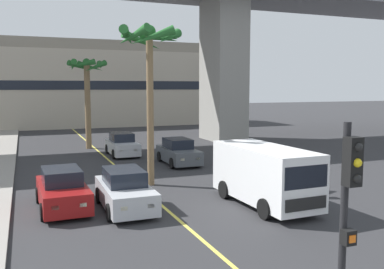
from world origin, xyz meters
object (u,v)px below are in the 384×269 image
at_px(delivery_van, 265,174).
at_px(palm_tree_mid_median, 150,53).
at_px(car_queue_front, 125,191).
at_px(palm_tree_near_median, 87,79).
at_px(car_queue_second, 62,190).
at_px(car_queue_third, 178,152).
at_px(car_queue_fourth, 122,145).
at_px(traffic_light_median_near, 347,217).

bearing_deg(delivery_van, palm_tree_mid_median, 121.97).
bearing_deg(palm_tree_mid_median, car_queue_front, -120.72).
bearing_deg(palm_tree_near_median, car_queue_front, -93.46).
bearing_deg(delivery_van, car_queue_second, 161.56).
bearing_deg(car_queue_third, palm_tree_near_median, 115.65).
bearing_deg(car_queue_second, car_queue_third, 44.76).
bearing_deg(car_queue_front, car_queue_third, 58.08).
xyz_separation_m(car_queue_second, palm_tree_near_median, (3.28, 16.11, 4.57)).
xyz_separation_m(car_queue_fourth, palm_tree_near_median, (-1.68, 4.18, 4.57)).
bearing_deg(car_queue_fourth, palm_tree_mid_median, -93.66).
relative_size(car_queue_fourth, palm_tree_mid_median, 0.54).
bearing_deg(palm_tree_mid_median, car_queue_fourth, 86.34).
relative_size(car_queue_second, car_queue_third, 1.01).
xyz_separation_m(car_queue_third, traffic_light_median_near, (-4.09, -19.18, 1.99)).
height_order(traffic_light_median_near, palm_tree_mid_median, palm_tree_mid_median).
height_order(car_queue_third, traffic_light_median_near, traffic_light_median_near).
bearing_deg(traffic_light_median_near, palm_tree_mid_median, 86.04).
xyz_separation_m(palm_tree_near_median, palm_tree_mid_median, (1.08, -13.52, 1.02)).
height_order(car_queue_fourth, palm_tree_mid_median, palm_tree_mid_median).
relative_size(car_queue_front, traffic_light_median_near, 0.98).
relative_size(car_queue_fourth, delivery_van, 0.78).
distance_m(car_queue_second, car_queue_fourth, 12.92).
distance_m(car_queue_front, delivery_van, 5.55).
bearing_deg(delivery_van, palm_tree_near_median, 102.91).
bearing_deg(car_queue_fourth, car_queue_third, -61.10).
xyz_separation_m(car_queue_third, car_queue_fourth, (-2.50, 4.53, 0.00)).
xyz_separation_m(car_queue_front, palm_tree_near_median, (1.03, 17.07, 4.57)).
distance_m(car_queue_fourth, traffic_light_median_near, 23.85).
xyz_separation_m(car_queue_front, palm_tree_mid_median, (2.11, 3.56, 5.59)).
height_order(car_queue_front, car_queue_second, same).
distance_m(car_queue_front, palm_tree_near_median, 17.71).
distance_m(car_queue_fourth, palm_tree_mid_median, 10.90).
height_order(traffic_light_median_near, palm_tree_near_median, palm_tree_near_median).
distance_m(car_queue_second, palm_tree_mid_median, 7.55).
bearing_deg(car_queue_fourth, delivery_van, -79.84).
height_order(delivery_van, palm_tree_mid_median, palm_tree_mid_median).
distance_m(delivery_van, traffic_light_median_near, 10.27).
relative_size(car_queue_front, delivery_van, 0.78).
relative_size(traffic_light_median_near, palm_tree_near_median, 0.61).
distance_m(car_queue_front, traffic_light_median_near, 11.05).
bearing_deg(palm_tree_near_median, car_queue_second, -101.51).
distance_m(delivery_van, palm_tree_near_median, 19.52).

